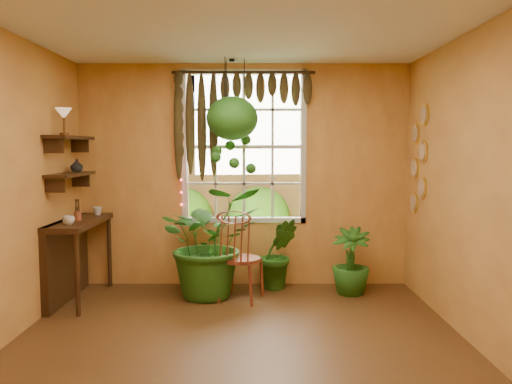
# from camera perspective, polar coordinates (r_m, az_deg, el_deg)

# --- Properties ---
(floor) EXTENTS (4.50, 4.50, 0.00)m
(floor) POSITION_cam_1_polar(r_m,az_deg,el_deg) (4.19, -2.09, -18.68)
(floor) COLOR #4E2F16
(floor) RESTS_ON ground
(ceiling) EXTENTS (4.50, 4.50, 0.00)m
(ceiling) POSITION_cam_1_polar(r_m,az_deg,el_deg) (3.97, -2.23, 19.82)
(ceiling) COLOR white
(ceiling) RESTS_ON wall_back
(wall_back) EXTENTS (4.00, 0.00, 4.00)m
(wall_back) POSITION_cam_1_polar(r_m,az_deg,el_deg) (6.10, -1.39, 1.88)
(wall_back) COLOR gold
(wall_back) RESTS_ON floor
(wall_right) EXTENTS (0.00, 4.50, 4.50)m
(wall_right) POSITION_cam_1_polar(r_m,az_deg,el_deg) (4.28, 25.70, 0.02)
(wall_right) COLOR gold
(wall_right) RESTS_ON floor
(window) EXTENTS (1.52, 0.10, 1.86)m
(window) POSITION_cam_1_polar(r_m,az_deg,el_deg) (6.12, -1.39, 5.17)
(window) COLOR silver
(window) RESTS_ON wall_back
(valance_vine) EXTENTS (1.70, 0.12, 1.10)m
(valance_vine) POSITION_cam_1_polar(r_m,az_deg,el_deg) (6.03, -2.25, 10.66)
(valance_vine) COLOR #3A230F
(valance_vine) RESTS_ON window
(string_lights) EXTENTS (0.03, 0.03, 1.54)m
(string_lights) POSITION_cam_1_polar(r_m,az_deg,el_deg) (6.09, -8.61, 5.59)
(string_lights) COLOR #FF2633
(string_lights) RESTS_ON window
(wall_plates) EXTENTS (0.04, 0.32, 1.10)m
(wall_plates) POSITION_cam_1_polar(r_m,az_deg,el_deg) (5.92, 18.06, 3.48)
(wall_plates) COLOR beige
(wall_plates) RESTS_ON wall_right
(counter_ledge) EXTENTS (0.40, 1.20, 0.90)m
(counter_ledge) POSITION_cam_1_polar(r_m,az_deg,el_deg) (5.92, -20.45, -6.33)
(counter_ledge) COLOR #3A230F
(counter_ledge) RESTS_ON floor
(shelf_lower) EXTENTS (0.25, 0.90, 0.04)m
(shelf_lower) POSITION_cam_1_polar(r_m,az_deg,el_deg) (5.81, -20.40, 1.90)
(shelf_lower) COLOR #3A230F
(shelf_lower) RESTS_ON wall_left
(shelf_upper) EXTENTS (0.25, 0.90, 0.04)m
(shelf_upper) POSITION_cam_1_polar(r_m,az_deg,el_deg) (5.80, -20.52, 5.85)
(shelf_upper) COLOR #3A230F
(shelf_upper) RESTS_ON wall_left
(backyard) EXTENTS (14.00, 10.00, 12.00)m
(backyard) POSITION_cam_1_polar(r_m,az_deg,el_deg) (10.72, 0.45, 2.91)
(backyard) COLOR #1F5217
(backyard) RESTS_ON ground
(windsor_chair) EXTENTS (0.56, 0.57, 1.17)m
(windsor_chair) POSITION_cam_1_polar(r_m,az_deg,el_deg) (5.58, -1.85, -8.95)
(windsor_chair) COLOR maroon
(windsor_chair) RESTS_ON floor
(potted_plant_left) EXTENTS (1.39, 1.30, 1.27)m
(potted_plant_left) POSITION_cam_1_polar(r_m,az_deg,el_deg) (5.69, -5.25, -5.63)
(potted_plant_left) COLOR #1D4813
(potted_plant_left) RESTS_ON floor
(potted_plant_mid) EXTENTS (0.52, 0.45, 0.85)m
(potted_plant_mid) POSITION_cam_1_polar(r_m,az_deg,el_deg) (6.03, 2.54, -7.03)
(potted_plant_mid) COLOR #1D4813
(potted_plant_mid) RESTS_ON floor
(potted_plant_right) EXTENTS (0.52, 0.52, 0.77)m
(potted_plant_right) POSITION_cam_1_polar(r_m,az_deg,el_deg) (5.91, 10.76, -7.76)
(potted_plant_right) COLOR #1D4813
(potted_plant_right) RESTS_ON floor
(hanging_basket) EXTENTS (0.59, 0.59, 1.33)m
(hanging_basket) POSITION_cam_1_polar(r_m,az_deg,el_deg) (5.79, -2.74, 7.58)
(hanging_basket) COLOR black
(hanging_basket) RESTS_ON ceiling
(cup_a) EXTENTS (0.14, 0.14, 0.09)m
(cup_a) POSITION_cam_1_polar(r_m,az_deg,el_deg) (5.48, -20.63, -3.04)
(cup_a) COLOR silver
(cup_a) RESTS_ON counter_ledge
(cup_b) EXTENTS (0.13, 0.13, 0.10)m
(cup_b) POSITION_cam_1_polar(r_m,az_deg,el_deg) (6.16, -17.67, -2.08)
(cup_b) COLOR beige
(cup_b) RESTS_ON counter_ledge
(brush_jar) EXTENTS (0.08, 0.08, 0.30)m
(brush_jar) POSITION_cam_1_polar(r_m,az_deg,el_deg) (5.77, -19.74, -1.93)
(brush_jar) COLOR brown
(brush_jar) RESTS_ON counter_ledge
(shelf_vase) EXTENTS (0.18, 0.18, 0.14)m
(shelf_vase) POSITION_cam_1_polar(r_m,az_deg,el_deg) (5.96, -19.81, 2.86)
(shelf_vase) COLOR #B2AD99
(shelf_vase) RESTS_ON shelf_lower
(tiffany_lamp) EXTENTS (0.17, 0.17, 0.29)m
(tiffany_lamp) POSITION_cam_1_polar(r_m,az_deg,el_deg) (5.63, -21.13, 8.20)
(tiffany_lamp) COLOR brown
(tiffany_lamp) RESTS_ON shelf_upper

